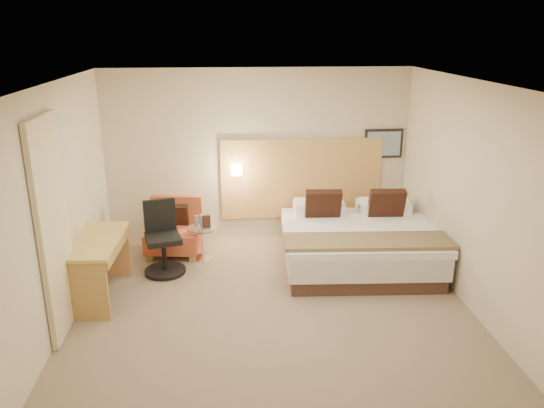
{
  "coord_description": "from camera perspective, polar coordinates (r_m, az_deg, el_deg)",
  "views": [
    {
      "loc": [
        -0.5,
        -5.71,
        3.25
      ],
      "look_at": [
        0.07,
        0.77,
        1.1
      ],
      "focal_mm": 35.0,
      "sensor_mm": 36.0,
      "label": 1
    }
  ],
  "objects": [
    {
      "name": "wall_back",
      "position": [
        8.45,
        -1.51,
        5.33
      ],
      "size": [
        4.8,
        0.02,
        2.7
      ],
      "primitive_type": "cube",
      "color": "beige",
      "rests_on": "floor"
    },
    {
      "name": "lounge_chair",
      "position": [
        8.17,
        -10.4,
        -2.93
      ],
      "size": [
        0.87,
        0.78,
        0.83
      ],
      "color": "#A5864E",
      "rests_on": "floor"
    },
    {
      "name": "desk",
      "position": [
        6.95,
        -18.12,
        -4.9
      ],
      "size": [
        0.63,
        1.28,
        0.79
      ],
      "color": "tan",
      "rests_on": "floor"
    },
    {
      "name": "floor",
      "position": [
        6.6,
        -0.02,
        -11.29
      ],
      "size": [
        4.8,
        5.0,
        0.02
      ],
      "primitive_type": "cube",
      "color": "#7D6B54",
      "rests_on": "ground"
    },
    {
      "name": "curtain",
      "position": [
        6.12,
        -22.43,
        -2.5
      ],
      "size": [
        0.06,
        0.9,
        2.42
      ],
      "primitive_type": "cube",
      "color": "beige",
      "rests_on": "wall_left"
    },
    {
      "name": "lamp_arm",
      "position": [
        8.4,
        -3.85,
        3.81
      ],
      "size": [
        0.02,
        0.12,
        0.02
      ],
      "primitive_type": "cylinder",
      "rotation": [
        1.57,
        0.0,
        0.0
      ],
      "color": "silver",
      "rests_on": "wall_back"
    },
    {
      "name": "art_frame",
      "position": [
        8.75,
        11.9,
        6.4
      ],
      "size": [
        0.62,
        0.03,
        0.47
      ],
      "primitive_type": "cube",
      "color": "black",
      "rests_on": "wall_back"
    },
    {
      "name": "lamp_shade",
      "position": [
        8.34,
        -3.84,
        3.71
      ],
      "size": [
        0.15,
        0.15,
        0.15
      ],
      "primitive_type": "cube",
      "color": "#FFEDC6",
      "rests_on": "wall_back"
    },
    {
      "name": "bed",
      "position": [
        7.76,
        9.11,
        -3.95
      ],
      "size": [
        2.24,
        2.19,
        1.05
      ],
      "color": "#432B21",
      "rests_on": "floor"
    },
    {
      "name": "wall_right",
      "position": [
        6.69,
        21.02,
        0.56
      ],
      "size": [
        0.02,
        5.0,
        2.7
      ],
      "primitive_type": "cube",
      "color": "beige",
      "rests_on": "floor"
    },
    {
      "name": "wall_left",
      "position": [
        6.32,
        -22.37,
        -0.6
      ],
      "size": [
        0.02,
        5.0,
        2.7
      ],
      "primitive_type": "cube",
      "color": "beige",
      "rests_on": "floor"
    },
    {
      "name": "menu_folder",
      "position": [
        7.75,
        -7.07,
        -1.9
      ],
      "size": [
        0.12,
        0.06,
        0.19
      ],
      "primitive_type": "cube",
      "rotation": [
        0.0,
        0.0,
        0.19
      ],
      "color": "#3C1F18",
      "rests_on": "side_table"
    },
    {
      "name": "desk_chair",
      "position": [
        7.51,
        -11.64,
        -4.24
      ],
      "size": [
        0.69,
        0.69,
        1.01
      ],
      "color": "black",
      "rests_on": "floor"
    },
    {
      "name": "art_canvas",
      "position": [
        8.73,
        11.94,
        6.37
      ],
      "size": [
        0.54,
        0.01,
        0.39
      ],
      "primitive_type": "cube",
      "color": "gray",
      "rests_on": "wall_back"
    },
    {
      "name": "side_table",
      "position": [
        7.88,
        -7.47,
        -4.02
      ],
      "size": [
        0.52,
        0.52,
        0.49
      ],
      "color": "silver",
      "rests_on": "floor"
    },
    {
      "name": "headboard_panel",
      "position": [
        8.58,
        3.2,
        2.76
      ],
      "size": [
        2.6,
        0.04,
        1.3
      ],
      "primitive_type": "cube",
      "color": "tan",
      "rests_on": "wall_back"
    },
    {
      "name": "wall_front",
      "position": [
        3.76,
        3.38,
        -12.09
      ],
      "size": [
        4.8,
        0.02,
        2.7
      ],
      "primitive_type": "cube",
      "color": "beige",
      "rests_on": "floor"
    },
    {
      "name": "bottle_a",
      "position": [
        7.81,
        -8.13,
        -1.86
      ],
      "size": [
        0.06,
        0.06,
        0.18
      ],
      "primitive_type": "cylinder",
      "rotation": [
        0.0,
        0.0,
        0.19
      ],
      "color": "#7E96C3",
      "rests_on": "side_table"
    },
    {
      "name": "ceiling",
      "position": [
        5.76,
        -0.03,
        12.95
      ],
      "size": [
        4.8,
        5.0,
        0.02
      ],
      "primitive_type": "cube",
      "color": "silver",
      "rests_on": "floor"
    },
    {
      "name": "bottle_b",
      "position": [
        7.83,
        -7.61,
        -1.78
      ],
      "size": [
        0.06,
        0.06,
        0.18
      ],
      "primitive_type": "cylinder",
      "rotation": [
        0.0,
        0.0,
        0.19
      ],
      "color": "#86A0CF",
      "rests_on": "side_table"
    }
  ]
}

